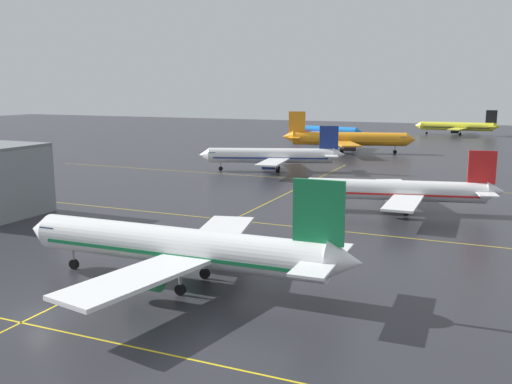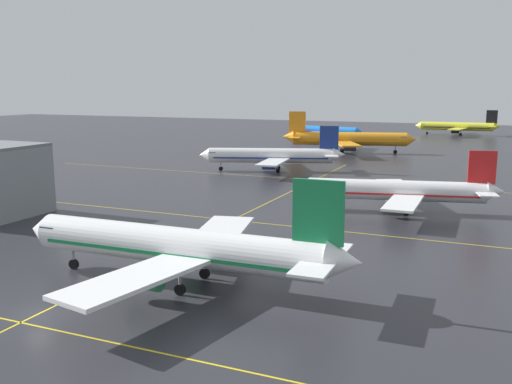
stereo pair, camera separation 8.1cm
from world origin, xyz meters
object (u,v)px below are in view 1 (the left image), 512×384
(airliner_third_row, at_px, (272,156))
(airliner_distant_taxiway, at_px, (457,126))
(airliner_far_left_stand, at_px, (347,139))
(airliner_second_row, at_px, (398,191))
(airliner_far_right_stand, at_px, (324,130))
(airliner_front_gate, at_px, (180,247))

(airliner_third_row, height_order, airliner_distant_taxiway, airliner_third_row)
(airliner_third_row, relative_size, airliner_far_left_stand, 0.85)
(airliner_third_row, bearing_deg, airliner_second_row, -44.00)
(airliner_second_row, height_order, airliner_distant_taxiway, airliner_distant_taxiway)
(airliner_distant_taxiway, bearing_deg, airliner_far_right_stand, -138.92)
(airliner_far_left_stand, relative_size, airliner_far_right_stand, 1.26)
(airliner_front_gate, bearing_deg, airliner_far_left_stand, 96.59)
(airliner_third_row, xyz_separation_m, airliner_far_right_stand, (-13.90, 89.69, -0.33))
(airliner_second_row, distance_m, airliner_far_right_stand, 133.78)
(airliner_second_row, distance_m, airliner_third_row, 49.70)
(airliner_far_left_stand, xyz_separation_m, airliner_far_right_stand, (-20.76, 44.22, -0.92))
(airliner_second_row, relative_size, airliner_far_left_stand, 0.81)
(airliner_second_row, xyz_separation_m, airliner_distant_taxiway, (-2.47, 165.36, 0.18))
(airliner_third_row, bearing_deg, airliner_front_gate, -74.89)
(airliner_second_row, relative_size, airliner_third_row, 0.96)
(airliner_far_right_stand, bearing_deg, airliner_third_row, -81.19)
(airliner_second_row, bearing_deg, airliner_far_left_stand, 109.86)
(airliner_front_gate, xyz_separation_m, airliner_distant_taxiway, (12.11, 209.27, -0.34))
(airliner_third_row, distance_m, airliner_far_right_stand, 90.77)
(airliner_front_gate, height_order, airliner_far_left_stand, airliner_far_left_stand)
(airliner_far_right_stand, relative_size, airliner_distant_taxiway, 0.93)
(airliner_front_gate, relative_size, airliner_distant_taxiway, 1.09)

